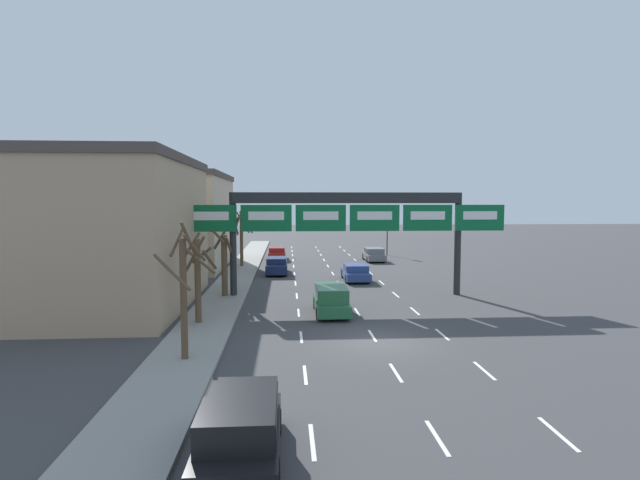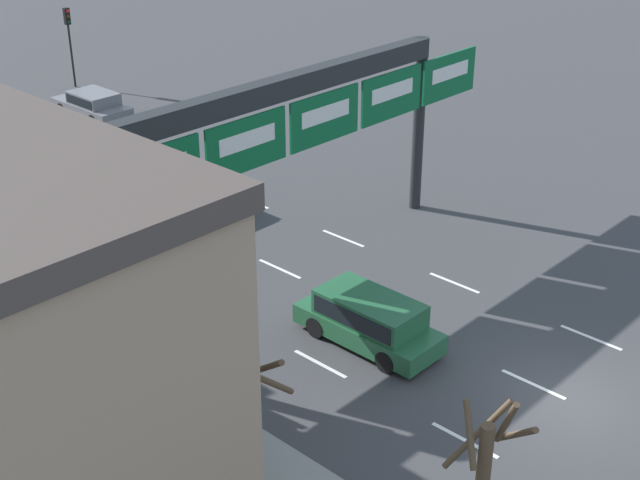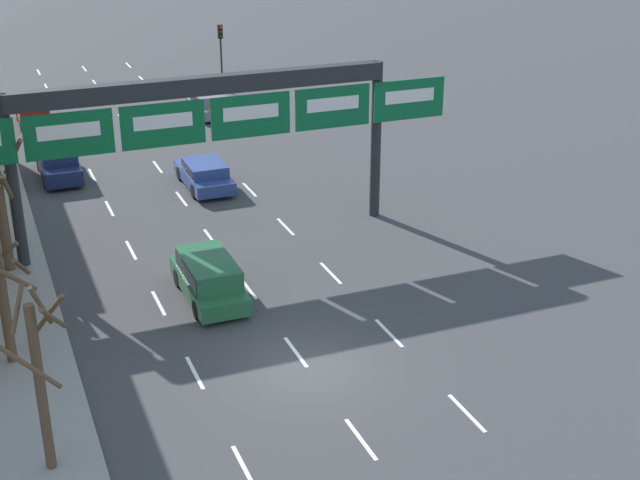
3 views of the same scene
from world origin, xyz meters
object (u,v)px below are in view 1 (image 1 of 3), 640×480
(car_grey, at_px, (374,254))
(tree_bare_second, at_px, (184,287))
(suv_black, at_px, (240,425))
(tree_bare_furthest, at_px, (198,275))
(sign_gantry, at_px, (347,213))
(traffic_light_near_gantry, at_px, (387,228))
(car_red, at_px, (277,253))
(car_blue, at_px, (355,272))
(suv_green, at_px, (331,298))
(tree_bare_closest, at_px, (225,259))
(tree_bare_third, at_px, (241,235))
(car_navy, at_px, (277,265))

(car_grey, xyz_separation_m, tree_bare_second, (-13.00, -32.09, 2.20))
(suv_black, distance_m, tree_bare_furthest, 13.85)
(sign_gantry, height_order, traffic_light_near_gantry, sign_gantry)
(car_red, distance_m, car_blue, 15.79)
(car_grey, distance_m, suv_green, 24.97)
(tree_bare_second, bearing_deg, suv_green, 51.57)
(tree_bare_closest, bearing_deg, tree_bare_second, -89.82)
(sign_gantry, bearing_deg, tree_bare_third, 119.06)
(car_blue, distance_m, tree_bare_furthest, 16.86)
(car_blue, height_order, tree_bare_furthest, tree_bare_furthest)
(car_red, relative_size, car_blue, 0.94)
(sign_gantry, relative_size, car_red, 4.81)
(car_navy, distance_m, car_grey, 13.15)
(car_red, relative_size, tree_bare_closest, 0.84)
(car_red, bearing_deg, traffic_light_near_gantry, 16.54)
(car_red, distance_m, tree_bare_closest, 21.19)
(tree_bare_furthest, bearing_deg, traffic_light_near_gantry, 63.27)
(sign_gantry, bearing_deg, car_grey, 74.90)
(sign_gantry, xyz_separation_m, tree_bare_closest, (-7.91, -0.12, -2.89))
(car_grey, relative_size, tree_bare_closest, 0.92)
(sign_gantry, relative_size, traffic_light_near_gantry, 4.67)
(car_navy, bearing_deg, tree_bare_furthest, -101.32)
(car_grey, height_order, car_blue, car_grey)
(car_red, xyz_separation_m, suv_black, (-0.07, -41.36, 0.14))
(car_grey, height_order, tree_bare_second, tree_bare_second)
(tree_bare_furthest, bearing_deg, car_grey, 62.80)
(car_red, distance_m, suv_black, 41.36)
(traffic_light_near_gantry, distance_m, tree_bare_second, 40.69)
(car_grey, xyz_separation_m, tree_bare_closest, (-13.04, -19.14, 1.82))
(sign_gantry, distance_m, tree_bare_closest, 8.42)
(sign_gantry, xyz_separation_m, car_navy, (-4.82, 10.43, -4.68))
(car_blue, xyz_separation_m, tree_bare_second, (-9.31, -19.45, 2.24))
(car_grey, relative_size, tree_bare_third, 0.91)
(car_grey, xyz_separation_m, car_blue, (-3.69, -12.64, -0.04))
(car_red, distance_m, car_grey, 10.29)
(suv_black, xyz_separation_m, tree_bare_furthest, (-3.28, 13.35, 1.70))
(car_red, relative_size, suv_green, 0.95)
(tree_bare_third, xyz_separation_m, tree_bare_furthest, (-0.17, -21.94, -0.48))
(car_grey, bearing_deg, tree_bare_closest, -124.26)
(car_red, bearing_deg, car_navy, -89.00)
(car_navy, height_order, tree_bare_third, tree_bare_third)
(suv_black, relative_size, tree_bare_furthest, 0.95)
(traffic_light_near_gantry, distance_m, tree_bare_closest, 29.16)
(sign_gantry, bearing_deg, traffic_light_near_gantry, 72.71)
(suv_green, height_order, tree_bare_closest, tree_bare_closest)
(suv_black, bearing_deg, sign_gantry, 76.13)
(car_red, height_order, suv_green, suv_green)
(sign_gantry, distance_m, tree_bare_third, 17.01)
(sign_gantry, xyz_separation_m, car_red, (-5.00, 20.79, -4.72))
(sign_gantry, relative_size, car_grey, 4.42)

